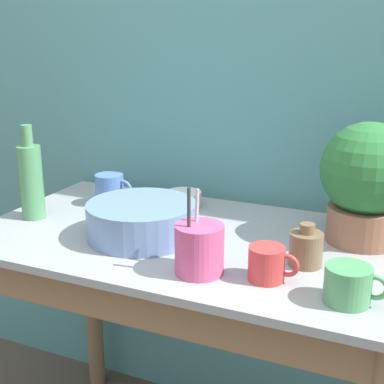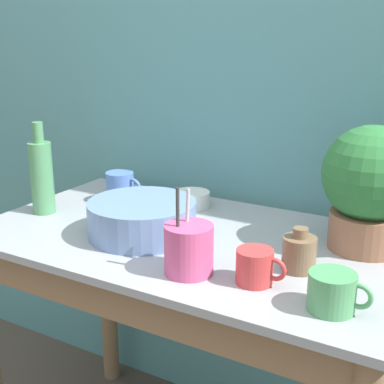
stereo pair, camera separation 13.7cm
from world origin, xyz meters
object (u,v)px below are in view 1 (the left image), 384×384
potted_plant (367,180)px  mug_blue (110,190)px  bowl_wash_large (142,220)px  mug_red (268,264)px  bowl_small_enamel_white (183,199)px  utensil_cup (199,249)px  bottle_tall (31,180)px  mug_green (349,285)px  bottle_short (306,248)px

potted_plant → mug_blue: potted_plant is taller
bowl_wash_large → mug_blue: bearing=138.1°
mug_red → bowl_small_enamel_white: mug_red is taller
bowl_wash_large → utensil_cup: (0.22, -0.14, 0.01)m
bowl_wash_large → bottle_tall: (-0.36, 0.00, 0.07)m
bottle_tall → mug_green: 0.91m
mug_blue → mug_red: 0.66m
bowl_wash_large → bowl_small_enamel_white: bowl_wash_large is taller
bottle_short → mug_green: 0.18m
potted_plant → mug_red: (-0.16, -0.31, -0.13)m
mug_red → bowl_small_enamel_white: (-0.37, 0.38, -0.01)m
bowl_wash_large → bottle_short: size_ratio=2.81×
mug_blue → mug_green: 0.83m
mug_green → mug_red: (-0.17, 0.03, -0.00)m
bowl_wash_large → mug_blue: size_ratio=2.30×
mug_blue → bowl_small_enamel_white: size_ratio=1.12×
bowl_wash_large → bottle_short: bearing=-0.2°
bowl_small_enamel_white → mug_blue: bearing=-161.3°
utensil_cup → potted_plant: bearing=47.6°
bowl_small_enamel_white → potted_plant: bearing=-7.3°
bottle_short → mug_blue: bearing=163.1°
mug_green → utensil_cup: size_ratio=0.62×
potted_plant → bottle_tall: (-0.88, -0.19, -0.05)m
mug_blue → bowl_small_enamel_white: (0.21, 0.07, -0.02)m
bottle_tall → mug_green: (0.90, -0.15, -0.07)m
bowl_wash_large → bowl_small_enamel_white: bearing=91.0°
mug_green → mug_blue: bearing=156.1°
potted_plant → mug_green: 0.36m
potted_plant → utensil_cup: size_ratio=1.54×
bottle_short → bowl_small_enamel_white: size_ratio=0.91×
mug_red → utensil_cup: 0.15m
mug_green → utensil_cup: utensil_cup is taller
potted_plant → bowl_wash_large: 0.57m
potted_plant → mug_red: size_ratio=2.77×
bottle_short → mug_red: bearing=-118.4°
bottle_short → mug_blue: bottle_short is taller
bottle_short → utensil_cup: size_ratio=0.50×
mug_red → mug_blue: bearing=152.6°
mug_green → bowl_small_enamel_white: (-0.55, 0.41, -0.01)m
bowl_wash_large → utensil_cup: 0.26m
mug_blue → bowl_small_enamel_white: bearing=18.7°
bowl_wash_large → mug_blue: 0.29m
potted_plant → mug_blue: (-0.74, -0.00, -0.12)m
mug_green → bottle_short: bearing=129.4°
bowl_small_enamel_white → bowl_wash_large: bearing=-89.0°
potted_plant → bowl_small_enamel_white: bearing=172.7°
potted_plant → bottle_short: 0.25m
potted_plant → mug_green: potted_plant is taller
bowl_wash_large → bottle_tall: 0.36m
bottle_tall → mug_blue: bottle_tall is taller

